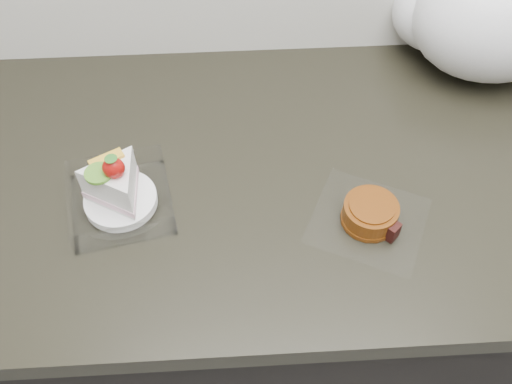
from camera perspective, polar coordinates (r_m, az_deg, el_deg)
name	(u,v)px	position (r m, az deg, el deg)	size (l,w,h in m)	color
counter	(322,292)	(1.33, 6.61, -9.94)	(2.04, 0.64, 0.90)	black
cake_tray	(118,192)	(0.90, -13.60, -0.04)	(0.18, 0.18, 0.12)	white
mooncake_wrap	(371,215)	(0.89, 11.38, -2.28)	(0.22, 0.21, 0.04)	white
plastic_bag	(487,15)	(1.15, 22.09, 16.10)	(0.39, 0.34, 0.28)	white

